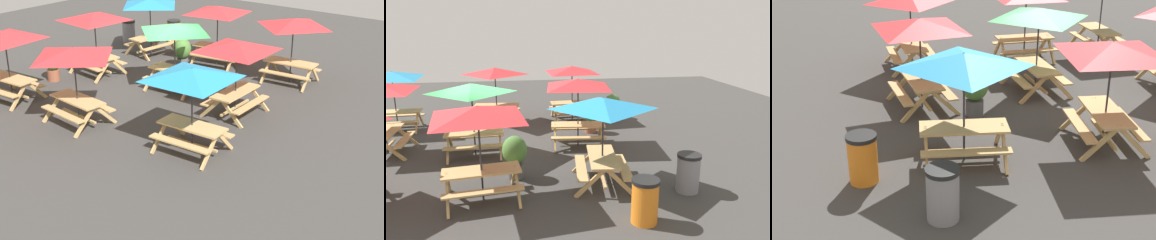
{
  "view_description": "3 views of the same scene",
  "coord_description": "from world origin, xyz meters",
  "views": [
    {
      "loc": [
        -11.33,
        12.96,
        6.39
      ],
      "look_at": [
        -3.64,
        3.03,
        0.9
      ],
      "focal_mm": 50.0,
      "sensor_mm": 36.0,
      "label": 1
    },
    {
      "loc": [
        1.17,
        -11.88,
        4.15
      ],
      "look_at": [
        3.02,
        0.14,
        0.9
      ],
      "focal_mm": 35.0,
      "sensor_mm": 36.0,
      "label": 2
    },
    {
      "loc": [
        12.76,
        -4.95,
        5.25
      ],
      "look_at": [
        3.17,
        -3.0,
        0.9
      ],
      "focal_mm": 50.0,
      "sensor_mm": 36.0,
      "label": 3
    }
  ],
  "objects": [
    {
      "name": "potted_plant_0",
      "position": [
        0.93,
        -2.28,
        0.68
      ],
      "size": [
        0.66,
        0.66,
        1.18
      ],
      "color": "#59595B",
      "rests_on": "ground"
    },
    {
      "name": "picnic_table_1",
      "position": [
        3.02,
        0.14,
        1.99
      ],
      "size": [
        2.81,
        2.81,
        2.34
      ],
      "rotation": [
        0.0,
        0.0,
        -0.1
      ],
      "color": "tan",
      "rests_on": "ground"
    },
    {
      "name": "picnic_table_7",
      "position": [
        -3.08,
        -3.37,
        1.99
      ],
      "size": [
        2.13,
        2.13,
        2.34
      ],
      "rotation": [
        0.0,
        0.0,
        0.07
      ],
      "color": "tan",
      "rests_on": "ground"
    },
    {
      "name": "picnic_table_5",
      "position": [
        -0.35,
        -0.29,
        1.99
      ],
      "size": [
        2.13,
        2.13,
        2.34
      ],
      "rotation": [
        0.0,
        0.0,
        0.07
      ],
      "color": "tan",
      "rests_on": "ground"
    },
    {
      "name": "picnic_table_3",
      "position": [
        0.17,
        -3.48,
        1.99
      ],
      "size": [
        2.8,
        2.8,
        2.34
      ],
      "rotation": [
        0.0,
        0.0,
        0.14
      ],
      "color": "tan",
      "rests_on": "ground"
    },
    {
      "name": "ground_plane",
      "position": [
        0.0,
        0.0,
        0.0
      ],
      "size": [
        29.83,
        29.83,
        0.0
      ],
      "primitive_type": "plane",
      "color": "#3D3A38",
      "rests_on": "ground"
    },
    {
      "name": "trash_bin_gray",
      "position": [
        5.18,
        -3.77,
        0.49
      ],
      "size": [
        0.59,
        0.59,
        0.98
      ],
      "color": "gray",
      "rests_on": "ground"
    },
    {
      "name": "trash_bin_orange",
      "position": [
        3.64,
        -5.05,
        0.49
      ],
      "size": [
        0.59,
        0.59,
        0.98
      ],
      "color": "orange",
      "rests_on": "ground"
    },
    {
      "name": "picnic_table_0",
      "position": [
        3.17,
        -3.0,
        1.99
      ],
      "size": [
        2.2,
        2.2,
        2.34
      ],
      "rotation": [
        0.0,
        0.0,
        1.46
      ],
      "color": "tan",
      "rests_on": "ground"
    }
  ]
}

